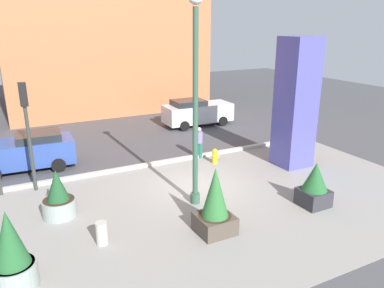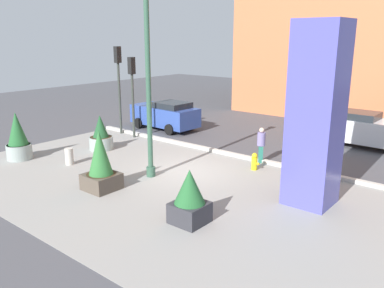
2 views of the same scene
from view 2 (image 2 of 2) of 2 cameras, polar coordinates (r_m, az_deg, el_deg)
ground_plane at (r=19.75m, az=6.75°, el=-1.05°), size 60.00×60.00×0.00m
plaza_pavement at (r=15.27m, az=-5.56°, el=-5.94°), size 18.00×10.00×0.02m
curb_strip at (r=19.01m, az=5.33°, el=-1.40°), size 18.00×0.24×0.16m
lamp_post at (r=15.40m, az=-6.27°, el=8.12°), size 0.44×0.44×7.40m
art_pillar_blue at (r=13.42m, az=17.42°, el=3.86°), size 1.49×1.49×6.02m
potted_plant_curbside at (r=12.00m, az=-0.35°, el=-7.69°), size 1.01×1.01×1.70m
potted_plant_mid_plaza at (r=19.79m, az=-23.75°, el=0.70°), size 1.13×1.13×2.21m
potted_plant_near_left at (r=20.30m, az=-12.97°, el=1.14°), size 1.18×1.18×1.75m
potted_plant_near_right at (r=14.88m, az=-13.02°, el=-2.80°), size 1.16×1.16×2.26m
fire_hydrant at (r=17.01m, az=8.98°, el=-2.51°), size 0.36×0.26×0.75m
concrete_bollard at (r=18.31m, az=-17.24°, el=-1.72°), size 0.36×0.36×0.75m
traffic_light_corner at (r=23.08m, az=-10.50°, el=9.57°), size 0.28×0.42×4.97m
traffic_light_far_side at (r=22.04m, az=-8.58°, el=8.53°), size 0.28×0.42×4.43m
car_intersection at (r=22.09m, az=23.98°, el=1.89°), size 4.58×2.12×1.77m
car_curb_west at (r=24.25m, az=-3.85°, el=4.22°), size 4.42×2.23×1.72m
pedestrian_by_curb at (r=17.90m, az=9.91°, el=0.08°), size 0.49×0.49×1.61m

